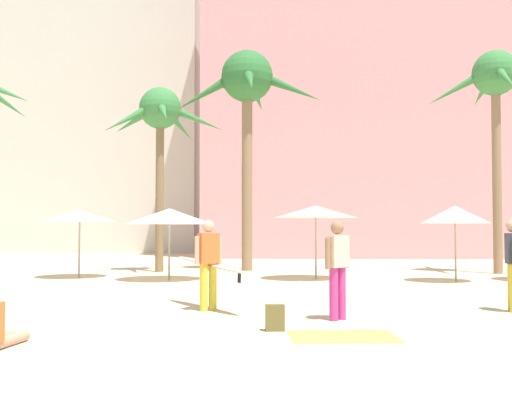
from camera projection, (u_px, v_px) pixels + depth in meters
name	position (u px, v px, depth m)	size (l,w,h in m)	color
ground	(236.00, 398.00, 5.92)	(120.00, 120.00, 0.00)	beige
hotel_pink	(368.00, 97.00, 37.38)	(19.27, 9.33, 19.18)	pink
hotel_tower_gray	(86.00, 28.00, 45.42)	(17.31, 8.47, 32.67)	beige
palm_tree_far_left	(160.00, 119.00, 23.23)	(4.61, 4.67, 6.94)	brown
palm_tree_left	(495.00, 87.00, 22.41)	(5.08, 5.17, 8.10)	#896B4C
palm_tree_right	(248.00, 90.00, 24.00)	(5.76, 5.90, 8.56)	#896B4C
cafe_umbrella_0	(316.00, 212.00, 19.75)	(2.66, 2.66, 2.35)	gray
cafe_umbrella_2	(169.00, 216.00, 19.43)	(2.77, 2.77, 2.26)	gray
cafe_umbrella_4	(455.00, 215.00, 18.86)	(2.07, 2.07, 2.32)	gray
cafe_umbrella_5	(80.00, 216.00, 20.43)	(2.39, 2.39, 2.24)	gray
beach_towel	(343.00, 336.00, 9.28)	(1.59, 1.06, 0.01)	#F4CC4C
backpack	(275.00, 318.00, 9.83)	(0.31, 0.26, 0.42)	brown
person_near_left	(209.00, 262.00, 12.37)	(1.92, 2.60, 1.79)	gold
person_far_left	(337.00, 265.00, 11.00)	(0.51, 0.48, 1.76)	#B7337F
person_mid_left	(512.00, 261.00, 12.09)	(0.28, 0.61, 1.80)	gold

